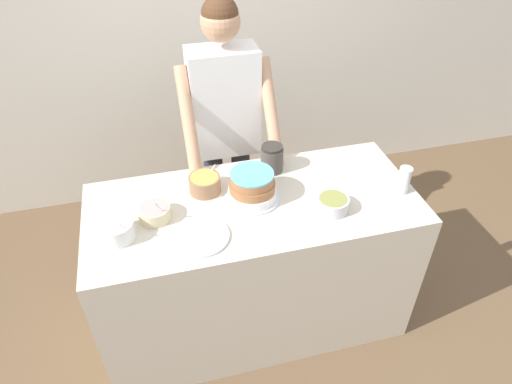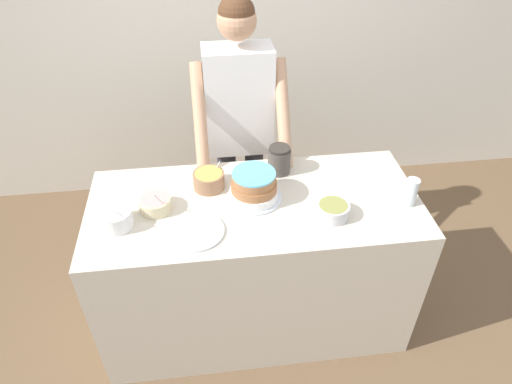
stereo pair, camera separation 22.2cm
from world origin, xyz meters
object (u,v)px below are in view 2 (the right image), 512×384
(cake, at_px, (255,187))
(frosting_bowl_olive, at_px, (333,210))
(frosting_bowl_pink, at_px, (155,204))
(drinking_glass, at_px, (411,192))
(frosting_bowl_yellow, at_px, (209,180))
(frosting_bowl_white, at_px, (116,218))
(stoneware_jar, at_px, (279,160))
(person_baker, at_px, (239,116))
(ceramic_plate, at_px, (195,231))

(cake, height_order, frosting_bowl_olive, cake)
(frosting_bowl_pink, height_order, drinking_glass, same)
(frosting_bowl_yellow, distance_m, frosting_bowl_white, 0.51)
(frosting_bowl_yellow, height_order, stoneware_jar, stoneware_jar)
(person_baker, distance_m, frosting_bowl_yellow, 0.53)
(frosting_bowl_white, xyz_separation_m, ceramic_plate, (0.37, -0.09, -0.04))
(stoneware_jar, bearing_deg, frosting_bowl_yellow, -166.37)
(cake, distance_m, frosting_bowl_yellow, 0.26)
(frosting_bowl_yellow, xyz_separation_m, ceramic_plate, (-0.08, -0.34, -0.04))
(drinking_glass, xyz_separation_m, stoneware_jar, (-0.60, 0.35, 0.00))
(drinking_glass, bearing_deg, cake, 169.64)
(frosting_bowl_yellow, distance_m, drinking_glass, 1.02)
(ceramic_plate, height_order, stoneware_jar, stoneware_jar)
(frosting_bowl_pink, xyz_separation_m, ceramic_plate, (0.19, -0.19, -0.03))
(cake, relative_size, frosting_bowl_olive, 1.76)
(person_baker, distance_m, frosting_bowl_pink, 0.80)
(cake, distance_m, frosting_bowl_white, 0.69)
(cake, height_order, stoneware_jar, cake)
(stoneware_jar, bearing_deg, ceramic_plate, -137.32)
(person_baker, xyz_separation_m, drinking_glass, (0.78, -0.73, -0.08))
(person_baker, xyz_separation_m, frosting_bowl_pink, (-0.48, -0.62, -0.11))
(person_baker, bearing_deg, ceramic_plate, -109.59)
(frosting_bowl_pink, height_order, frosting_bowl_white, frosting_bowl_pink)
(cake, distance_m, ceramic_plate, 0.38)
(person_baker, bearing_deg, frosting_bowl_pink, -127.47)
(drinking_glass, height_order, ceramic_plate, drinking_glass)
(frosting_bowl_yellow, bearing_deg, stoneware_jar, 13.63)
(frosting_bowl_yellow, height_order, drinking_glass, drinking_glass)
(frosting_bowl_white, distance_m, drinking_glass, 1.44)
(frosting_bowl_yellow, bearing_deg, frosting_bowl_pink, -151.00)
(cake, relative_size, frosting_bowl_pink, 1.80)
(person_baker, relative_size, ceramic_plate, 6.40)
(frosting_bowl_yellow, distance_m, ceramic_plate, 0.35)
(frosting_bowl_pink, bearing_deg, frosting_bowl_yellow, 29.00)
(person_baker, bearing_deg, stoneware_jar, -64.85)
(frosting_bowl_pink, bearing_deg, frosting_bowl_olive, -10.27)
(frosting_bowl_pink, bearing_deg, stoneware_jar, 20.36)
(frosting_bowl_yellow, relative_size, frosting_bowl_olive, 1.02)
(frosting_bowl_yellow, relative_size, stoneware_jar, 1.04)
(ceramic_plate, bearing_deg, frosting_bowl_pink, 135.39)
(cake, bearing_deg, frosting_bowl_yellow, 151.85)
(frosting_bowl_olive, height_order, ceramic_plate, frosting_bowl_olive)
(person_baker, height_order, frosting_bowl_pink, person_baker)
(frosting_bowl_pink, distance_m, stoneware_jar, 0.70)
(frosting_bowl_olive, relative_size, stoneware_jar, 1.03)
(frosting_bowl_yellow, xyz_separation_m, frosting_bowl_white, (-0.45, -0.24, 0.00))
(frosting_bowl_yellow, height_order, ceramic_plate, frosting_bowl_yellow)
(frosting_bowl_white, distance_m, ceramic_plate, 0.38)
(person_baker, relative_size, cake, 6.18)
(frosting_bowl_olive, bearing_deg, person_baker, 115.72)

